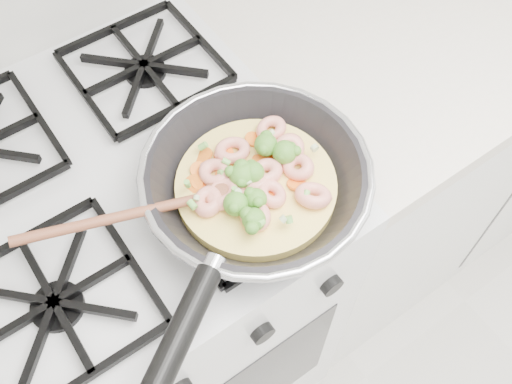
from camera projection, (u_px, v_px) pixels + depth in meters
stove at (152, 288)px, 1.24m from camera, size 0.60×0.60×0.92m
counter_right at (421, 123)px, 1.49m from camera, size 1.00×0.60×0.90m
skillet at (254, 184)px, 0.79m from camera, size 0.47×0.36×0.10m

